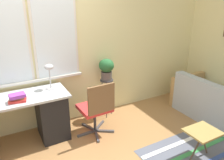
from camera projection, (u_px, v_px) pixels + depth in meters
ground_plane at (49, 148)px, 3.13m from camera, size 14.00×14.00×0.00m
wall_back_with_window at (29, 46)px, 3.19m from camera, size 9.00×0.12×2.70m
wall_right_with_picture at (219, 35)px, 4.15m from camera, size 0.08×9.00×2.70m
desk_lamp at (49, 71)px, 3.18m from camera, size 0.16×0.16×0.38m
book_stack at (17, 98)px, 2.85m from camera, size 0.24×0.18×0.11m
office_chair_swivel at (97, 108)px, 3.30m from camera, size 0.57×0.60×0.88m
couch_loveseat at (212, 102)px, 3.90m from camera, size 0.83×1.33×0.73m
plant_stand at (107, 85)px, 3.81m from camera, size 0.23×0.23×0.69m
potted_plant at (106, 68)px, 3.70m from camera, size 0.26×0.26×0.37m
floor_rug_striped at (194, 152)px, 3.05m from camera, size 1.47×0.84×0.01m
folding_stool at (203, 133)px, 2.82m from camera, size 0.42×0.35×0.42m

